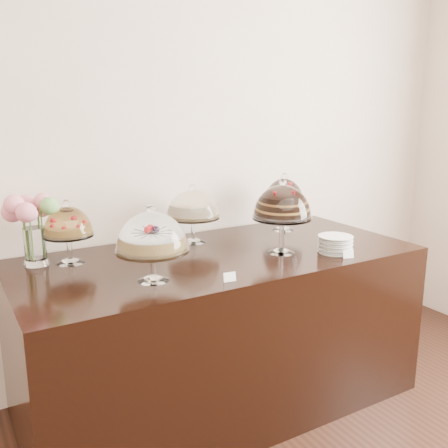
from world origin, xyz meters
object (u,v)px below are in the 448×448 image
cake_stand_dark_choco (284,195)px  display_counter (220,329)px  cake_stand_sugar_sponge (152,235)px  flower_vase (30,219)px  plate_stack (335,244)px  cake_stand_fruit_tart (68,225)px  cake_stand_cheesecake (193,206)px  cake_stand_choco_layer (282,204)px

cake_stand_dark_choco → display_counter: bearing=-157.4°
cake_stand_sugar_sponge → flower_vase: 0.68m
flower_vase → plate_stack: (1.49, -0.61, -0.20)m
display_counter → cake_stand_fruit_tart: bearing=161.0°
cake_stand_dark_choco → plate_stack: (-0.07, -0.57, -0.19)m
cake_stand_cheesecake → flower_vase: size_ratio=0.92×
cake_stand_choco_layer → flower_vase: bearing=159.5°
cake_stand_sugar_sponge → cake_stand_fruit_tart: bearing=119.6°
cake_stand_sugar_sponge → flower_vase: bearing=130.1°
cake_stand_cheesecake → cake_stand_fruit_tart: 0.74m
display_counter → cake_stand_choco_layer: size_ratio=5.30×
cake_stand_dark_choco → flower_vase: bearing=178.4°
cake_stand_fruit_tart → flower_vase: flower_vase is taller
cake_stand_choco_layer → cake_stand_fruit_tart: 1.13m
cake_stand_dark_choco → flower_vase: 1.55m
display_counter → cake_stand_choco_layer: cake_stand_choco_layer is taller
plate_stack → cake_stand_fruit_tart: bearing=156.9°
cake_stand_fruit_tart → cake_stand_sugar_sponge: bearing=-60.4°
cake_stand_sugar_sponge → cake_stand_fruit_tart: size_ratio=1.09×
display_counter → cake_stand_dark_choco: (0.63, 0.26, 0.68)m
cake_stand_sugar_sponge → cake_stand_fruit_tart: (-0.27, 0.47, -0.02)m
cake_stand_cheesecake → cake_stand_choco_layer: bearing=-54.1°
cake_stand_fruit_tart → cake_stand_choco_layer: bearing=-21.1°
cake_stand_choco_layer → plate_stack: (0.26, -0.15, -0.23)m
cake_stand_dark_choco → cake_stand_sugar_sponge: bearing=-156.8°
cake_stand_cheesecake → cake_stand_sugar_sponge: bearing=-132.7°
display_counter → flower_vase: flower_vase is taller
cake_stand_cheesecake → plate_stack: cake_stand_cheesecake is taller
plate_stack → cake_stand_dark_choco: bearing=83.2°
flower_vase → display_counter: bearing=-18.5°
cake_stand_dark_choco → cake_stand_fruit_tart: cake_stand_dark_choco is taller
cake_stand_choco_layer → cake_stand_dark_choco: 0.53m
cake_stand_choco_layer → plate_stack: size_ratio=2.24×
display_counter → cake_stand_sugar_sponge: cake_stand_sugar_sponge is taller
flower_vase → plate_stack: 1.62m
cake_stand_choco_layer → plate_stack: cake_stand_choco_layer is taller
display_counter → cake_stand_dark_choco: bearing=22.6°
display_counter → plate_stack: plate_stack is taller
cake_stand_dark_choco → cake_stand_fruit_tart: bearing=-179.7°
display_counter → cake_stand_fruit_tart: size_ratio=6.61×
cake_stand_fruit_tart → display_counter: bearing=-19.0°
cake_stand_cheesecake → plate_stack: size_ratio=1.90×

